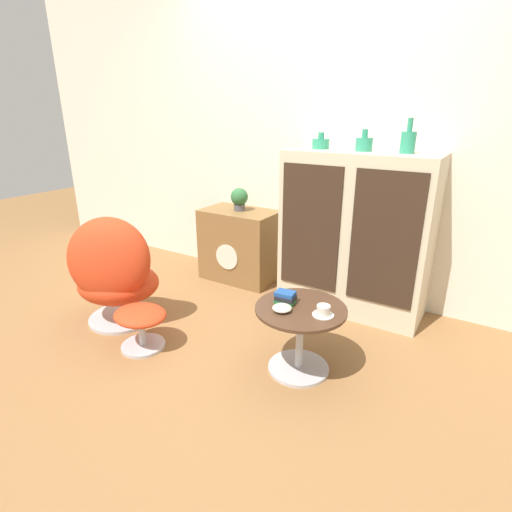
% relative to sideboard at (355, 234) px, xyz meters
% --- Properties ---
extents(ground_plane, '(12.00, 12.00, 0.00)m').
position_rel_sideboard_xyz_m(ground_plane, '(-0.49, -1.11, -0.60)').
color(ground_plane, olive).
extents(wall_back, '(6.40, 0.06, 2.60)m').
position_rel_sideboard_xyz_m(wall_back, '(-0.49, 0.26, 0.70)').
color(wall_back, silver).
rests_on(wall_back, ground_plane).
extents(sideboard, '(1.07, 0.46, 1.20)m').
position_rel_sideboard_xyz_m(sideboard, '(0.00, 0.00, 0.00)').
color(sideboard, beige).
rests_on(sideboard, ground_plane).
extents(tv_console, '(0.66, 0.41, 0.64)m').
position_rel_sideboard_xyz_m(tv_console, '(-1.05, 0.02, -0.28)').
color(tv_console, brown).
rests_on(tv_console, ground_plane).
extents(egg_chair, '(0.76, 0.74, 0.82)m').
position_rel_sideboard_xyz_m(egg_chair, '(-1.34, -1.13, -0.21)').
color(egg_chair, '#B7B7BC').
rests_on(egg_chair, ground_plane).
extents(ottoman, '(0.36, 0.30, 0.28)m').
position_rel_sideboard_xyz_m(ottoman, '(-0.96, -1.27, -0.40)').
color(ottoman, '#B7B7BC').
rests_on(ottoman, ground_plane).
extents(coffee_table, '(0.52, 0.52, 0.42)m').
position_rel_sideboard_xyz_m(coffee_table, '(0.02, -0.95, -0.34)').
color(coffee_table, '#B7B7BC').
rests_on(coffee_table, ground_plane).
extents(vase_leftmost, '(0.13, 0.13, 0.12)m').
position_rel_sideboard_xyz_m(vase_leftmost, '(-0.32, 0.00, 0.64)').
color(vase_leftmost, '#2D8E6B').
rests_on(vase_leftmost, sideboard).
extents(vase_inner_left, '(0.12, 0.12, 0.15)m').
position_rel_sideboard_xyz_m(vase_inner_left, '(0.00, 0.00, 0.65)').
color(vase_inner_left, '#2D8E6B').
rests_on(vase_inner_left, sideboard).
extents(vase_inner_right, '(0.10, 0.10, 0.22)m').
position_rel_sideboard_xyz_m(vase_inner_right, '(0.29, 0.00, 0.67)').
color(vase_inner_right, '#2D8E6B').
rests_on(vase_inner_right, sideboard).
extents(potted_plant, '(0.15, 0.15, 0.20)m').
position_rel_sideboard_xyz_m(potted_plant, '(-1.05, 0.03, 0.15)').
color(potted_plant, '#4C4C51').
rests_on(potted_plant, tv_console).
extents(teacup, '(0.12, 0.12, 0.06)m').
position_rel_sideboard_xyz_m(teacup, '(0.16, -0.96, -0.16)').
color(teacup, silver).
rests_on(teacup, coffee_table).
extents(book_stack, '(0.12, 0.10, 0.07)m').
position_rel_sideboard_xyz_m(book_stack, '(-0.08, -0.94, -0.15)').
color(book_stack, '#237038').
rests_on(book_stack, coffee_table).
extents(bowl, '(0.11, 0.11, 0.04)m').
position_rel_sideboard_xyz_m(bowl, '(-0.05, -1.04, -0.17)').
color(bowl, beige).
rests_on(bowl, coffee_table).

